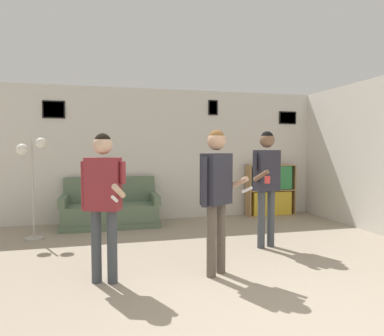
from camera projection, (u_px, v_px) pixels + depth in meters
The scene contains 8 objects.
wall_back at pixel (178, 154), 7.22m from camera, with size 8.48×0.08×2.70m.
couch at pixel (111, 210), 6.54m from camera, with size 1.81×0.80×0.91m.
bookshelf at pixel (270, 190), 7.54m from camera, with size 1.09×0.30×1.12m.
floor_lamp at pixel (32, 163), 5.49m from camera, with size 0.47×0.28×1.65m.
person_player_foreground_left at pixel (103, 192), 3.71m from camera, with size 0.47×0.55×1.64m.
person_player_foreground_center at pixel (217, 186), 3.95m from camera, with size 0.60×0.37×1.69m.
person_watcher_holding_cup at pixel (267, 176), 5.06m from camera, with size 0.49×0.50×1.73m.
drinking_cup at pixel (277, 162), 7.55m from camera, with size 0.09×0.09×0.10m.
Camera 1 is at (-1.47, -2.25, 1.48)m, focal length 32.00 mm.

